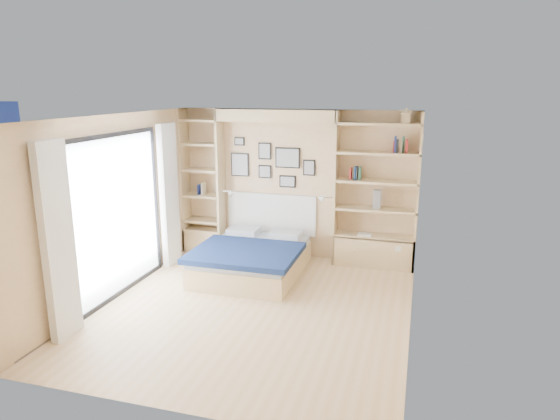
# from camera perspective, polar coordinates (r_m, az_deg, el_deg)

# --- Properties ---
(ground) EXTENTS (4.50, 4.50, 0.00)m
(ground) POSITION_cam_1_polar(r_m,az_deg,el_deg) (6.74, -2.94, -11.15)
(ground) COLOR #DAB586
(ground) RESTS_ON ground
(room_shell) EXTENTS (4.50, 4.50, 4.50)m
(room_shell) POSITION_cam_1_polar(r_m,az_deg,el_deg) (7.87, -2.13, 0.87)
(room_shell) COLOR #D5B381
(room_shell) RESTS_ON ground
(bed) EXTENTS (1.57, 2.01, 1.07)m
(bed) POSITION_cam_1_polar(r_m,az_deg,el_deg) (7.83, -3.14, -5.43)
(bed) COLOR #DEBF88
(bed) RESTS_ON ground
(photo_gallery) EXTENTS (1.48, 0.02, 0.82)m
(photo_gallery) POSITION_cam_1_polar(r_m,az_deg,el_deg) (8.45, -1.11, 5.42)
(photo_gallery) COLOR black
(photo_gallery) RESTS_ON ground
(reading_lamps) EXTENTS (1.92, 0.12, 0.15)m
(reading_lamps) POSITION_cam_1_polar(r_m,az_deg,el_deg) (8.29, -0.54, 1.71)
(reading_lamps) COLOR silver
(reading_lamps) RESTS_ON ground
(shelf_decor) EXTENTS (3.55, 0.23, 2.03)m
(shelf_decor) POSITION_cam_1_polar(r_m,az_deg,el_deg) (7.95, 10.39, 5.56)
(shelf_decor) COLOR #A51E1E
(shelf_decor) RESTS_ON ground
(deck) EXTENTS (3.20, 4.00, 0.05)m
(deck) POSITION_cam_1_polar(r_m,az_deg,el_deg) (8.53, -26.69, -7.18)
(deck) COLOR brown
(deck) RESTS_ON ground
(deck_chair) EXTENTS (0.60, 0.84, 0.77)m
(deck_chair) POSITION_cam_1_polar(r_m,az_deg,el_deg) (8.17, -26.73, -5.32)
(deck_chair) COLOR tan
(deck_chair) RESTS_ON ground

